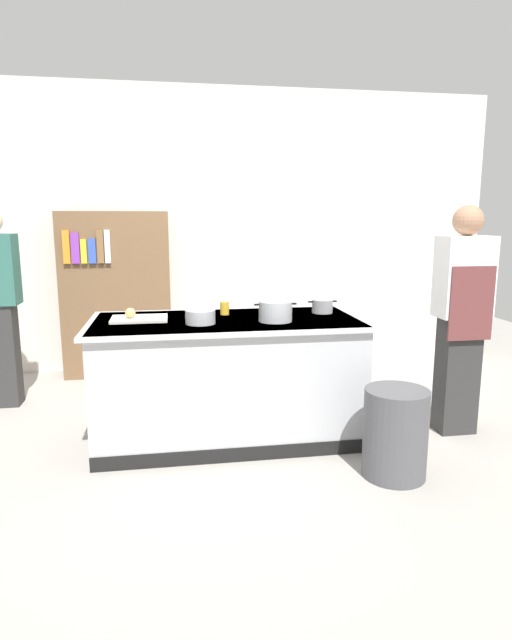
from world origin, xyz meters
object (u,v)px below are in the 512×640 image
(stock_pot, at_px, (275,311))
(trash_bin, at_px, (395,433))
(person_chef, at_px, (461,315))
(onion, at_px, (130,313))
(juice_cup, at_px, (225,308))
(sauce_pan, at_px, (322,306))
(mixing_bowl, at_px, (200,317))
(bookshelf, at_px, (116,295))

(stock_pot, bearing_deg, trash_bin, -46.27)
(trash_bin, xyz_separation_m, person_chef, (0.76, 0.61, 0.63))
(onion, relative_size, juice_cup, 0.74)
(sauce_pan, distance_m, mixing_bowl, 1.01)
(mixing_bowl, distance_m, bookshelf, 2.08)
(mixing_bowl, xyz_separation_m, juice_cup, (0.20, 0.33, 0.00))
(mixing_bowl, height_order, juice_cup, juice_cup)
(trash_bin, bearing_deg, mixing_bowl, 150.42)
(juice_cup, xyz_separation_m, person_chef, (1.74, -0.39, -0.04))
(bookshelf, bearing_deg, stock_pot, -56.20)
(stock_pot, relative_size, mixing_bowl, 1.45)
(person_chef, xyz_separation_m, bookshelf, (-2.70, 1.99, -0.06))
(bookshelf, bearing_deg, sauce_pan, -43.70)
(onion, height_order, stock_pot, stock_pot)
(stock_pot, xyz_separation_m, juice_cup, (-0.33, 0.33, -0.02))
(stock_pot, height_order, sauce_pan, stock_pot)
(onion, height_order, juice_cup, juice_cup)
(juice_cup, height_order, bookshelf, bookshelf)
(sauce_pan, relative_size, juice_cup, 2.27)
(sauce_pan, height_order, juice_cup, sauce_pan)
(stock_pot, xyz_separation_m, trash_bin, (0.64, -0.67, -0.69))
(onion, bearing_deg, sauce_pan, 3.96)
(mixing_bowl, xyz_separation_m, bookshelf, (-0.76, 1.93, -0.10))
(onion, relative_size, bookshelf, 0.04)
(stock_pot, relative_size, person_chef, 0.18)
(onion, bearing_deg, mixing_bowl, -20.78)
(juice_cup, bearing_deg, bookshelf, 120.96)
(onion, distance_m, trash_bin, 1.99)
(stock_pot, relative_size, juice_cup, 3.04)
(juice_cup, bearing_deg, person_chef, -12.64)
(stock_pot, relative_size, trash_bin, 0.53)
(sauce_pan, bearing_deg, stock_pot, -146.73)
(bookshelf, bearing_deg, mixing_bowl, -68.63)
(sauce_pan, distance_m, trash_bin, 1.18)
(mixing_bowl, relative_size, juice_cup, 2.10)
(sauce_pan, distance_m, bookshelf, 2.38)
(onion, distance_m, bookshelf, 1.77)
(onion, height_order, mixing_bowl, mixing_bowl)
(mixing_bowl, bearing_deg, juice_cup, 58.32)
(sauce_pan, distance_m, person_chef, 1.03)
(mixing_bowl, relative_size, person_chef, 0.12)
(mixing_bowl, height_order, bookshelf, bookshelf)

